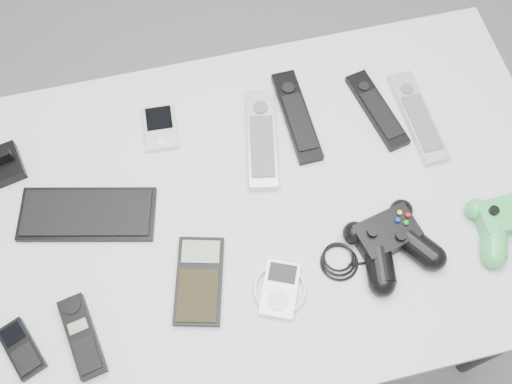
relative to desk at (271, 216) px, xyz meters
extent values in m
plane|color=slate|center=(0.03, 0.05, -0.71)|extent=(3.50, 3.50, 0.00)
cube|color=#9E9EA1|center=(0.00, 0.00, 0.05)|extent=(1.16, 0.75, 0.03)
cylinder|color=black|center=(0.53, -0.32, -0.34)|extent=(0.04, 0.04, 0.75)
cylinder|color=black|center=(-0.53, 0.32, -0.34)|extent=(0.04, 0.04, 0.75)
cylinder|color=black|center=(0.53, 0.32, -0.34)|extent=(0.04, 0.04, 0.75)
cube|color=black|center=(-0.36, 0.06, 0.08)|extent=(0.28, 0.17, 0.02)
cube|color=#B9BAC1|center=(-0.19, 0.22, 0.08)|extent=(0.07, 0.11, 0.02)
cube|color=#B9BAC1|center=(0.01, 0.14, 0.08)|extent=(0.10, 0.24, 0.03)
cube|color=black|center=(0.10, 0.18, 0.08)|extent=(0.06, 0.22, 0.02)
cube|color=black|center=(0.27, 0.15, 0.08)|extent=(0.08, 0.20, 0.02)
cube|color=#B3B3BA|center=(0.34, 0.12, 0.08)|extent=(0.06, 0.22, 0.02)
cube|color=black|center=(-0.50, -0.18, 0.08)|extent=(0.08, 0.11, 0.02)
cube|color=black|center=(-0.39, -0.18, 0.08)|extent=(0.07, 0.15, 0.02)
cube|color=black|center=(-0.17, -0.13, 0.08)|extent=(0.12, 0.18, 0.02)
cube|color=white|center=(-0.03, -0.18, 0.08)|extent=(0.13, 0.14, 0.02)
camera|label=1|loc=(-0.14, -0.46, 1.14)|focal=42.00mm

